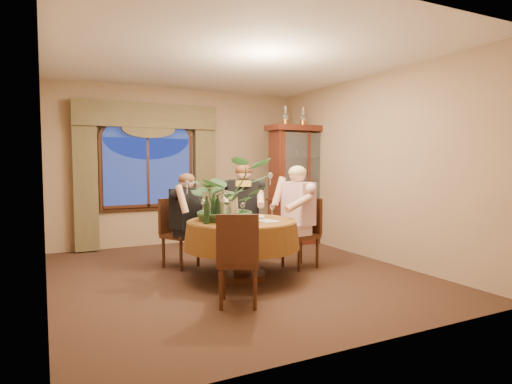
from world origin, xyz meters
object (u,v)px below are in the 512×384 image
person_back (186,221)px  person_scarf (244,213)px  person_pink (298,217)px  wine_bottle_3 (207,210)px  dining_table (242,250)px  olive_bowl (246,218)px  china_cabinet (302,185)px  oil_lamp_left (285,116)px  chair_right (300,234)px  chair_front_left (239,259)px  wine_bottle_2 (213,207)px  wine_bottle_4 (218,209)px  chair_back (181,233)px  wine_bottle_0 (223,208)px  wine_bottle_1 (207,208)px  stoneware_vase (233,208)px  chair_back_right (236,229)px  centerpiece_plant (227,167)px  oil_lamp_right (320,118)px  oil_lamp_center (303,117)px

person_back → person_scarf: bearing=155.3°
person_pink → wine_bottle_3: bearing=91.3°
dining_table → person_scarf: bearing=63.8°
olive_bowl → dining_table: bearing=123.3°
china_cabinet → oil_lamp_left: size_ratio=6.28×
chair_right → person_pink: size_ratio=0.67×
person_pink → person_scarf: size_ratio=0.99×
chair_right → chair_front_left: bearing=116.7°
chair_right → olive_bowl: bearing=93.3°
olive_bowl → china_cabinet: bearing=42.0°
china_cabinet → oil_lamp_left: 1.29m
wine_bottle_2 → wine_bottle_4: 0.28m
china_cabinet → chair_back: bearing=-162.5°
wine_bottle_0 → wine_bottle_1: same height
chair_back → wine_bottle_2: (0.22, -0.72, 0.44)m
dining_table → wine_bottle_3: size_ratio=4.43×
wine_bottle_3 → stoneware_vase: bearing=26.8°
chair_back_right → person_pink: size_ratio=0.67×
chair_front_left → wine_bottle_0: bearing=103.9°
chair_right → wine_bottle_4: (-1.32, -0.22, 0.44)m
wine_bottle_2 → wine_bottle_0: bearing=-69.7°
oil_lamp_left → wine_bottle_0: oil_lamp_left is taller
centerpiece_plant → wine_bottle_2: 0.53m
olive_bowl → wine_bottle_3: 0.56m
china_cabinet → stoneware_vase: bearing=-142.0°
person_pink → person_scarf: person_scarf is taller
chair_back → wine_bottle_3: size_ratio=2.91×
wine_bottle_0 → chair_right: bearing=5.8°
oil_lamp_right → olive_bowl: oil_lamp_right is taller
person_pink → stoneware_vase: size_ratio=5.01×
wine_bottle_3 → oil_lamp_center: bearing=36.2°
chair_right → chair_back_right: 1.00m
oil_lamp_left → wine_bottle_1: oil_lamp_left is taller
china_cabinet → wine_bottle_1: size_ratio=6.47×
wine_bottle_1 → oil_lamp_left: bearing=38.5°
person_scarf → wine_bottle_0: person_scarf is taller
wine_bottle_4 → olive_bowl: bearing=0.3°
chair_back_right → stoneware_vase: bearing=83.5°
oil_lamp_right → person_scarf: (-1.94, -0.83, -1.58)m
oil_lamp_center → wine_bottle_1: (-2.45, -1.65, -1.39)m
chair_back_right → wine_bottle_2: size_ratio=2.91×
chair_right → chair_front_left: 1.77m
oil_lamp_center → wine_bottle_2: 3.10m
chair_back_right → wine_bottle_0: (-0.58, -0.91, 0.44)m
chair_back → centerpiece_plant: 1.28m
person_scarf → olive_bowl: bearing=92.9°
olive_bowl → oil_lamp_center: bearing=42.0°
chair_back_right → wine_bottle_0: 1.16m
person_back → chair_back_right: bearing=159.4°
oil_lamp_left → person_pink: (-0.71, -1.58, -1.59)m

